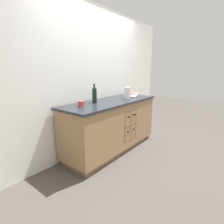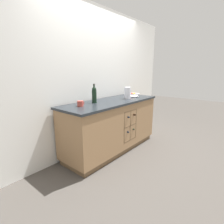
{
  "view_description": "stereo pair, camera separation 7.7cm",
  "coord_description": "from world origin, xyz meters",
  "px_view_note": "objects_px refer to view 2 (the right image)",
  "views": [
    {
      "loc": [
        -2.38,
        -1.88,
        1.46
      ],
      "look_at": [
        0.0,
        0.0,
        0.72
      ],
      "focal_mm": 28.0,
      "sensor_mm": 36.0,
      "label": 1
    },
    {
      "loc": [
        -2.33,
        -1.94,
        1.46
      ],
      "look_at": [
        0.0,
        0.0,
        0.72
      ],
      "focal_mm": 28.0,
      "sensor_mm": 36.0,
      "label": 2
    }
  ],
  "objects_px": {
    "fruit_bowl": "(133,95)",
    "standing_wine_bottle": "(94,94)",
    "ceramic_mug": "(80,104)",
    "white_pitcher": "(128,93)"
  },
  "relations": [
    {
      "from": "white_pitcher",
      "to": "fruit_bowl",
      "type": "bearing_deg",
      "value": 9.74
    },
    {
      "from": "fruit_bowl",
      "to": "standing_wine_bottle",
      "type": "relative_size",
      "value": 0.75
    },
    {
      "from": "fruit_bowl",
      "to": "standing_wine_bottle",
      "type": "xyz_separation_m",
      "value": [
        -1.01,
        0.11,
        0.1
      ]
    },
    {
      "from": "ceramic_mug",
      "to": "standing_wine_bottle",
      "type": "height_order",
      "value": "standing_wine_bottle"
    },
    {
      "from": "fruit_bowl",
      "to": "standing_wine_bottle",
      "type": "distance_m",
      "value": 1.02
    },
    {
      "from": "ceramic_mug",
      "to": "standing_wine_bottle",
      "type": "relative_size",
      "value": 0.4
    },
    {
      "from": "white_pitcher",
      "to": "standing_wine_bottle",
      "type": "relative_size",
      "value": 0.69
    },
    {
      "from": "fruit_bowl",
      "to": "standing_wine_bottle",
      "type": "height_order",
      "value": "standing_wine_bottle"
    },
    {
      "from": "fruit_bowl",
      "to": "ceramic_mug",
      "type": "distance_m",
      "value": 1.33
    },
    {
      "from": "white_pitcher",
      "to": "standing_wine_bottle",
      "type": "xyz_separation_m",
      "value": [
        -0.72,
        0.16,
        0.03
      ]
    }
  ]
}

